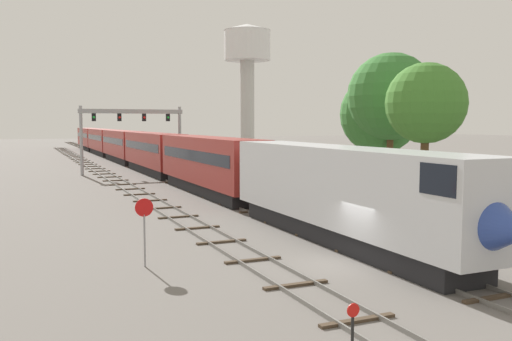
# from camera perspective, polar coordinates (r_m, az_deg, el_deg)

# --- Properties ---
(ground_plane) EXTENTS (400.00, 400.00, 0.00)m
(ground_plane) POSITION_cam_1_polar(r_m,az_deg,el_deg) (24.10, 9.38, -9.50)
(ground_plane) COLOR slate
(track_main) EXTENTS (2.60, 200.00, 0.16)m
(track_main) POSITION_cam_1_polar(r_m,az_deg,el_deg) (81.13, -13.00, 0.65)
(track_main) COLOR slate
(track_main) RESTS_ON ground
(track_near) EXTENTS (2.60, 160.00, 0.16)m
(track_near) POSITION_cam_1_polar(r_m,az_deg,el_deg) (60.56, -14.64, -0.81)
(track_near) COLOR slate
(track_near) RESTS_ON ground
(passenger_train) EXTENTS (3.04, 123.51, 4.80)m
(passenger_train) POSITION_cam_1_polar(r_m,az_deg,el_deg) (76.52, -12.41, 2.32)
(passenger_train) COLOR silver
(passenger_train) RESTS_ON ground
(signal_gantry) EXTENTS (12.10, 0.49, 7.92)m
(signal_gantry) POSITION_cam_1_polar(r_m,az_deg,el_deg) (66.29, -12.71, 4.68)
(signal_gantry) COLOR #999BA0
(signal_gantry) RESTS_ON ground
(water_tower) EXTENTS (8.62, 8.62, 24.00)m
(water_tower) POSITION_cam_1_polar(r_m,az_deg,el_deg) (103.21, -0.92, 11.84)
(water_tower) COLOR beige
(water_tower) RESTS_ON ground
(switch_stand) EXTENTS (0.36, 0.24, 1.46)m
(switch_stand) POSITION_cam_1_polar(r_m,az_deg,el_deg) (14.79, 9.95, -16.83)
(switch_stand) COLOR black
(switch_stand) RESTS_ON ground
(stop_sign) EXTENTS (0.76, 0.08, 2.88)m
(stop_sign) POSITION_cam_1_polar(r_m,az_deg,el_deg) (23.35, -11.49, -5.30)
(stop_sign) COLOR gray
(stop_sign) RESTS_ON ground
(trackside_tree_left) EXTENTS (5.59, 5.59, 10.14)m
(trackside_tree_left) POSITION_cam_1_polar(r_m,az_deg,el_deg) (39.99, 17.17, 6.62)
(trackside_tree_left) COLOR brown
(trackside_tree_left) RESTS_ON ground
(trackside_tree_mid) EXTENTS (7.19, 7.19, 10.36)m
(trackside_tree_mid) POSITION_cam_1_polar(r_m,az_deg,el_deg) (51.33, 12.70, 5.69)
(trackside_tree_mid) COLOR brown
(trackside_tree_mid) RESTS_ON ground
(trackside_tree_right) EXTENTS (7.44, 7.44, 11.94)m
(trackside_tree_right) POSITION_cam_1_polar(r_m,az_deg,el_deg) (48.70, 13.80, 7.42)
(trackside_tree_right) COLOR brown
(trackside_tree_right) RESTS_ON ground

